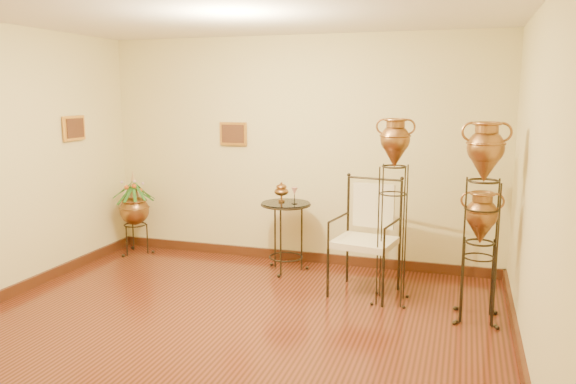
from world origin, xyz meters
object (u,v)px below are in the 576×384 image
(amphora_mid, at_px, (481,221))
(armchair, at_px, (365,238))
(side_table, at_px, (286,235))
(planter_urn, at_px, (134,207))
(amphora_tall, at_px, (393,209))

(amphora_mid, height_order, armchair, amphora_mid)
(side_table, bearing_deg, armchair, -25.60)
(planter_urn, height_order, side_table, planter_urn)
(amphora_mid, bearing_deg, side_table, 158.16)
(amphora_mid, bearing_deg, armchair, 161.77)
(amphora_tall, height_order, side_table, amphora_tall)
(armchair, bearing_deg, amphora_mid, -8.43)
(amphora_mid, relative_size, planter_urn, 1.67)
(side_table, bearing_deg, amphora_tall, -25.72)
(amphora_mid, xyz_separation_m, armchair, (-1.13, 0.37, -0.34))
(amphora_tall, xyz_separation_m, planter_urn, (-3.47, 0.76, -0.33))
(planter_urn, bearing_deg, amphora_tall, -12.32)
(amphora_mid, xyz_separation_m, planter_urn, (-4.30, 0.98, -0.32))
(amphora_tall, distance_m, amphora_mid, 0.86)
(side_table, bearing_deg, amphora_mid, -21.84)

